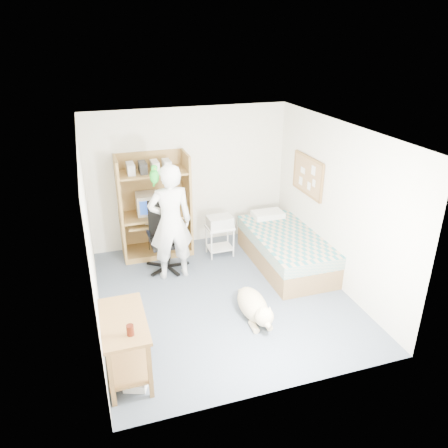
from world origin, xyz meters
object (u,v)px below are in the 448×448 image
side_desk (125,338)px  dog (254,306)px  printer_cart (220,236)px  person (171,223)px  computer_hutch (155,210)px  bed (285,249)px  office_chair (165,245)px

side_desk → dog: bearing=17.2°
dog → printer_cart: printer_cart is taller
person → dog: size_ratio=1.67×
person → dog: bearing=118.7°
computer_hutch → bed: computer_hutch is taller
person → computer_hutch: bearing=-84.3°
side_desk → printer_cart: 3.14m
bed → side_desk: (-2.85, -1.82, 0.21)m
printer_cart → bed: bearing=-36.4°
side_desk → dog: size_ratio=0.89×
office_chair → printer_cart: 1.01m
bed → person: 2.02m
bed → person: (-1.90, 0.21, 0.66)m
computer_hutch → dog: size_ratio=1.59×
bed → dog: bearing=-130.0°
printer_cart → person: bearing=-154.7°
computer_hutch → person: (0.10, -0.91, 0.12)m
office_chair → printer_cart: (1.00, 0.15, -0.04)m
office_chair → printer_cart: office_chair is taller
office_chair → person: size_ratio=0.60×
bed → printer_cart: size_ratio=3.67×
computer_hutch → side_desk: (-0.85, -2.94, -0.33)m
dog → printer_cart: size_ratio=2.05×
side_desk → dog: (1.79, 0.55, -0.31)m
computer_hutch → side_desk: bearing=-106.1°
printer_cart → side_desk: bearing=-128.3°
office_chair → printer_cart: bearing=7.9°
person → office_chair: bearing=-81.6°
office_chair → dog: office_chair is taller
side_desk → dog: 1.90m
office_chair → dog: size_ratio=1.01×
dog → side_desk: bearing=-162.3°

